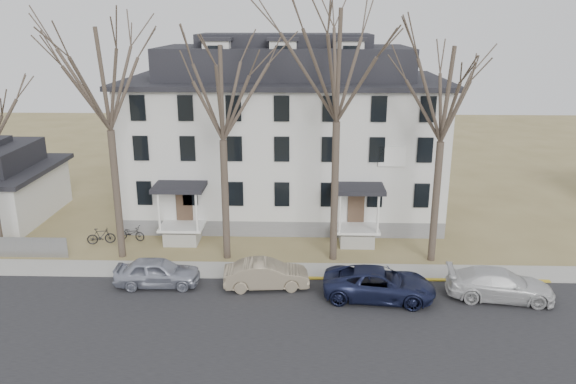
{
  "coord_description": "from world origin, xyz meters",
  "views": [
    {
      "loc": [
        -0.67,
        -19.4,
        12.97
      ],
      "look_at": [
        -1.52,
        9.0,
        4.17
      ],
      "focal_mm": 35.0,
      "sensor_mm": 36.0,
      "label": 1
    }
  ],
  "objects_px": {
    "tree_mid_right": "(445,87)",
    "bicycle_right": "(101,237)",
    "car_tan": "(266,275)",
    "car_navy": "(379,284)",
    "car_silver": "(157,273)",
    "bicycle_left": "(131,234)",
    "tree_mid_left": "(221,87)",
    "tree_far_left": "(105,72)",
    "tree_center": "(338,57)",
    "boarding_house": "(285,136)",
    "car_white": "(500,285)"
  },
  "relations": [
    {
      "from": "tree_mid_right",
      "to": "car_silver",
      "type": "height_order",
      "value": "tree_mid_right"
    },
    {
      "from": "bicycle_left",
      "to": "car_silver",
      "type": "bearing_deg",
      "value": -140.25
    },
    {
      "from": "bicycle_left",
      "to": "bicycle_right",
      "type": "height_order",
      "value": "bicycle_right"
    },
    {
      "from": "tree_mid_left",
      "to": "tree_mid_right",
      "type": "xyz_separation_m",
      "value": [
        11.5,
        0.0,
        0.0
      ]
    },
    {
      "from": "car_silver",
      "to": "car_navy",
      "type": "distance_m",
      "value": 11.05
    },
    {
      "from": "tree_far_left",
      "to": "tree_mid_right",
      "type": "height_order",
      "value": "tree_far_left"
    },
    {
      "from": "car_white",
      "to": "bicycle_right",
      "type": "bearing_deg",
      "value": 81.11
    },
    {
      "from": "tree_mid_right",
      "to": "tree_far_left",
      "type": "bearing_deg",
      "value": 180.0
    },
    {
      "from": "boarding_house",
      "to": "car_navy",
      "type": "xyz_separation_m",
      "value": [
        4.98,
        -12.81,
        -4.64
      ]
    },
    {
      "from": "tree_far_left",
      "to": "car_tan",
      "type": "xyz_separation_m",
      "value": [
        8.48,
        -3.69,
        -9.64
      ]
    },
    {
      "from": "tree_mid_right",
      "to": "bicycle_left",
      "type": "relative_size",
      "value": 7.24
    },
    {
      "from": "tree_center",
      "to": "car_navy",
      "type": "height_order",
      "value": "tree_center"
    },
    {
      "from": "tree_mid_right",
      "to": "bicycle_left",
      "type": "height_order",
      "value": "tree_mid_right"
    },
    {
      "from": "tree_mid_left",
      "to": "tree_mid_right",
      "type": "bearing_deg",
      "value": 0.0
    },
    {
      "from": "tree_mid_left",
      "to": "bicycle_right",
      "type": "relative_size",
      "value": 7.72
    },
    {
      "from": "tree_mid_right",
      "to": "bicycle_right",
      "type": "relative_size",
      "value": 7.72
    },
    {
      "from": "tree_mid_right",
      "to": "car_navy",
      "type": "bearing_deg",
      "value": -127.12
    },
    {
      "from": "tree_far_left",
      "to": "car_silver",
      "type": "relative_size",
      "value": 3.23
    },
    {
      "from": "tree_center",
      "to": "car_tan",
      "type": "bearing_deg",
      "value": -133.64
    },
    {
      "from": "tree_far_left",
      "to": "car_silver",
      "type": "bearing_deg",
      "value": -50.77
    },
    {
      "from": "car_tan",
      "to": "car_white",
      "type": "relative_size",
      "value": 0.85
    },
    {
      "from": "bicycle_left",
      "to": "car_white",
      "type": "bearing_deg",
      "value": -96.98
    },
    {
      "from": "tree_mid_left",
      "to": "tree_center",
      "type": "relative_size",
      "value": 0.87
    },
    {
      "from": "tree_far_left",
      "to": "tree_mid_right",
      "type": "bearing_deg",
      "value": 0.0
    },
    {
      "from": "tree_mid_left",
      "to": "bicycle_left",
      "type": "xyz_separation_m",
      "value": [
        -6.17,
        2.31,
        -9.14
      ]
    },
    {
      "from": "car_tan",
      "to": "car_navy",
      "type": "relative_size",
      "value": 0.79
    },
    {
      "from": "tree_mid_right",
      "to": "car_navy",
      "type": "xyz_separation_m",
      "value": [
        -3.52,
        -4.65,
        -8.86
      ]
    },
    {
      "from": "tree_mid_left",
      "to": "car_tan",
      "type": "xyz_separation_m",
      "value": [
        2.48,
        -3.69,
        -8.9
      ]
    },
    {
      "from": "tree_mid_right",
      "to": "bicycle_left",
      "type": "xyz_separation_m",
      "value": [
        -17.67,
        2.31,
        -9.14
      ]
    },
    {
      "from": "car_silver",
      "to": "bicycle_left",
      "type": "xyz_separation_m",
      "value": [
        -3.15,
        5.96,
        -0.26
      ]
    },
    {
      "from": "tree_mid_left",
      "to": "bicycle_left",
      "type": "height_order",
      "value": "tree_mid_left"
    },
    {
      "from": "tree_center",
      "to": "car_tan",
      "type": "xyz_separation_m",
      "value": [
        -3.52,
        -3.69,
        -10.39
      ]
    },
    {
      "from": "car_tan",
      "to": "tree_mid_left",
      "type": "bearing_deg",
      "value": 28.4
    },
    {
      "from": "car_navy",
      "to": "bicycle_left",
      "type": "bearing_deg",
      "value": 69.88
    },
    {
      "from": "tree_mid_right",
      "to": "bicycle_right",
      "type": "height_order",
      "value": "tree_mid_right"
    },
    {
      "from": "tree_far_left",
      "to": "tree_mid_left",
      "type": "distance_m",
      "value": 6.05
    },
    {
      "from": "tree_far_left",
      "to": "bicycle_right",
      "type": "height_order",
      "value": "tree_far_left"
    },
    {
      "from": "car_tan",
      "to": "car_navy",
      "type": "height_order",
      "value": "car_navy"
    },
    {
      "from": "car_silver",
      "to": "bicycle_left",
      "type": "height_order",
      "value": "car_silver"
    },
    {
      "from": "tree_mid_right",
      "to": "car_tan",
      "type": "distance_m",
      "value": 13.2
    },
    {
      "from": "car_silver",
      "to": "car_tan",
      "type": "relative_size",
      "value": 1.0
    },
    {
      "from": "bicycle_left",
      "to": "car_tan",
      "type": "bearing_deg",
      "value": -112.85
    },
    {
      "from": "tree_center",
      "to": "tree_mid_right",
      "type": "distance_m",
      "value": 5.7
    },
    {
      "from": "boarding_house",
      "to": "car_tan",
      "type": "xyz_separation_m",
      "value": [
        -0.52,
        -11.85,
        -4.68
      ]
    },
    {
      "from": "boarding_house",
      "to": "car_silver",
      "type": "relative_size",
      "value": 4.89
    },
    {
      "from": "boarding_house",
      "to": "tree_mid_right",
      "type": "height_order",
      "value": "tree_mid_right"
    },
    {
      "from": "tree_far_left",
      "to": "boarding_house",
      "type": "bearing_deg",
      "value": 42.18
    },
    {
      "from": "tree_center",
      "to": "car_white",
      "type": "distance_m",
      "value": 13.72
    },
    {
      "from": "tree_center",
      "to": "bicycle_right",
      "type": "distance_m",
      "value": 17.46
    },
    {
      "from": "tree_far_left",
      "to": "tree_mid_left",
      "type": "height_order",
      "value": "tree_far_left"
    }
  ]
}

